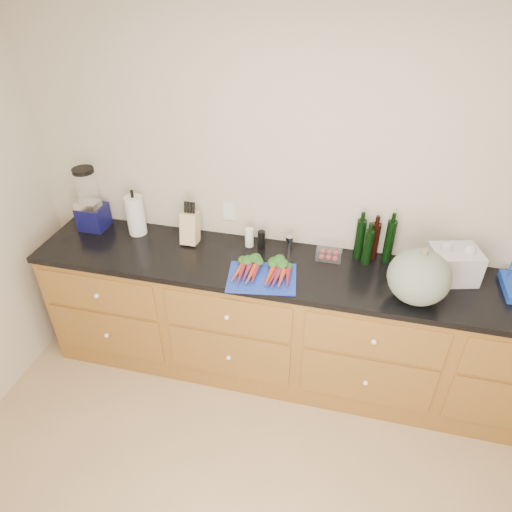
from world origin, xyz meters
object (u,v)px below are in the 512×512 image
(squash, at_px, (419,277))
(tomato_box, at_px, (329,252))
(carrots, at_px, (263,270))
(blender_appliance, at_px, (90,203))
(knife_block, at_px, (190,228))
(cutting_board, at_px, (262,278))
(paper_towel, at_px, (136,215))

(squash, xyz_separation_m, tomato_box, (-0.53, 0.31, -0.12))
(carrots, height_order, tomato_box, tomato_box)
(blender_appliance, xyz_separation_m, tomato_box, (1.69, 0.01, -0.16))
(carrots, height_order, knife_block, knife_block)
(blender_appliance, bearing_deg, carrots, -11.80)
(cutting_board, height_order, knife_block, knife_block)
(carrots, distance_m, squash, 0.91)
(paper_towel, height_order, tomato_box, paper_towel)
(cutting_board, xyz_separation_m, tomato_box, (0.38, 0.33, 0.03))
(blender_appliance, bearing_deg, tomato_box, 0.42)
(cutting_board, height_order, blender_appliance, blender_appliance)
(carrots, relative_size, paper_towel, 1.32)
(squash, bearing_deg, blender_appliance, 172.35)
(squash, relative_size, tomato_box, 2.15)
(carrots, distance_m, knife_block, 0.63)
(tomato_box, bearing_deg, blender_appliance, -179.58)
(cutting_board, bearing_deg, carrots, 90.00)
(carrots, xyz_separation_m, paper_towel, (-0.98, 0.28, 0.11))
(cutting_board, xyz_separation_m, knife_block, (-0.57, 0.30, 0.10))
(squash, xyz_separation_m, paper_towel, (-1.88, 0.30, -0.02))
(blender_appliance, bearing_deg, knife_block, -1.34)
(squash, relative_size, blender_appliance, 0.77)
(squash, bearing_deg, carrots, 178.55)
(squash, bearing_deg, paper_towel, 170.92)
(paper_towel, relative_size, tomato_box, 1.73)
(blender_appliance, xyz_separation_m, paper_towel, (0.34, 0.00, -0.06))
(blender_appliance, height_order, paper_towel, blender_appliance)
(cutting_board, xyz_separation_m, paper_towel, (-0.98, 0.32, 0.14))
(cutting_board, bearing_deg, blender_appliance, 166.47)
(carrots, bearing_deg, tomato_box, 37.47)
(squash, distance_m, tomato_box, 0.62)
(cutting_board, relative_size, carrots, 1.12)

